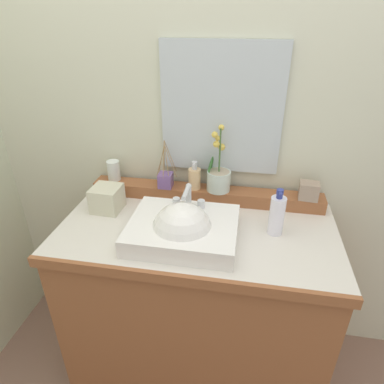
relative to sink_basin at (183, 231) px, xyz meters
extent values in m
cube|color=#816050|center=(0.05, 0.09, -0.99)|extent=(3.03, 3.80, 0.10)
cube|color=beige|center=(0.05, 0.51, 0.38)|extent=(3.03, 0.20, 2.63)
cube|color=#945632|center=(0.05, 0.09, -0.51)|extent=(1.18, 0.60, 0.86)
cube|color=silver|center=(0.05, 0.09, -0.06)|extent=(1.21, 0.62, 0.04)
cube|color=#945632|center=(0.05, -0.22, -0.06)|extent=(1.21, 0.02, 0.04)
cube|color=#945632|center=(0.05, 0.34, -0.01)|extent=(1.14, 0.10, 0.07)
cube|color=white|center=(0.00, 0.01, 0.00)|extent=(0.44, 0.36, 0.08)
sphere|color=white|center=(0.00, -0.01, 0.00)|extent=(0.25, 0.25, 0.25)
cylinder|color=silver|center=(0.00, 0.13, 0.09)|extent=(0.02, 0.02, 0.10)
cylinder|color=silver|center=(0.00, 0.08, 0.14)|extent=(0.02, 0.11, 0.02)
sphere|color=silver|center=(0.00, 0.13, 0.14)|extent=(0.03, 0.03, 0.03)
cylinder|color=silver|center=(-0.06, 0.13, 0.06)|extent=(0.03, 0.03, 0.04)
cylinder|color=silver|center=(0.06, 0.13, 0.06)|extent=(0.03, 0.03, 0.04)
cylinder|color=silver|center=(0.11, 0.34, 0.07)|extent=(0.11, 0.11, 0.10)
cylinder|color=tan|center=(0.11, 0.34, 0.12)|extent=(0.10, 0.10, 0.01)
cylinder|color=#476B38|center=(0.11, 0.34, 0.23)|extent=(0.01, 0.01, 0.21)
ellipsoid|color=#387033|center=(0.06, 0.34, 0.14)|extent=(0.03, 0.03, 0.09)
ellipsoid|color=#387033|center=(0.07, 0.36, 0.14)|extent=(0.04, 0.04, 0.10)
ellipsoid|color=#387033|center=(0.06, 0.33, 0.14)|extent=(0.03, 0.03, 0.09)
sphere|color=gold|center=(0.11, 0.35, 0.24)|extent=(0.03, 0.03, 0.03)
sphere|color=gold|center=(0.09, 0.33, 0.26)|extent=(0.03, 0.03, 0.03)
sphere|color=gold|center=(0.10, 0.34, 0.29)|extent=(0.02, 0.02, 0.02)
sphere|color=gold|center=(0.08, 0.32, 0.31)|extent=(0.03, 0.03, 0.03)
sphere|color=gold|center=(0.11, 0.35, 0.33)|extent=(0.03, 0.03, 0.03)
cylinder|color=#E2B985|center=(-0.01, 0.33, 0.08)|extent=(0.06, 0.06, 0.10)
cylinder|color=silver|center=(-0.01, 0.33, 0.14)|extent=(0.02, 0.02, 0.02)
cylinder|color=silver|center=(-0.01, 0.33, 0.16)|extent=(0.03, 0.03, 0.02)
cylinder|color=silver|center=(-0.01, 0.31, 0.16)|extent=(0.01, 0.03, 0.01)
cylinder|color=silver|center=(-0.43, 0.35, 0.08)|extent=(0.06, 0.06, 0.10)
cube|color=#755493|center=(-0.15, 0.32, 0.06)|extent=(0.07, 0.07, 0.07)
cylinder|color=#9E7A4C|center=(-0.12, 0.32, 0.17)|extent=(0.06, 0.01, 0.16)
cylinder|color=#9E7A4C|center=(-0.13, 0.35, 0.18)|extent=(0.04, 0.06, 0.18)
cylinder|color=#9E7A4C|center=(-0.16, 0.35, 0.17)|extent=(0.02, 0.06, 0.17)
cylinder|color=#9E7A4C|center=(-0.17, 0.33, 0.16)|extent=(0.04, 0.03, 0.16)
cylinder|color=#9E7A4C|center=(-0.17, 0.32, 0.16)|extent=(0.04, 0.01, 0.14)
cylinder|color=#9E7A4C|center=(-0.15, 0.31, 0.18)|extent=(0.01, 0.04, 0.18)
cylinder|color=#9E7A4C|center=(-0.14, 0.31, 0.17)|extent=(0.03, 0.02, 0.18)
cube|color=gray|center=(0.53, 0.32, 0.07)|extent=(0.09, 0.08, 0.08)
cylinder|color=white|center=(0.38, 0.11, 0.05)|extent=(0.06, 0.06, 0.17)
cylinder|color=navy|center=(0.38, 0.11, 0.14)|extent=(0.03, 0.03, 0.02)
cylinder|color=navy|center=(0.38, 0.11, 0.16)|extent=(0.03, 0.03, 0.02)
cylinder|color=navy|center=(0.38, 0.09, 0.16)|extent=(0.01, 0.03, 0.01)
cube|color=beige|center=(-0.40, 0.17, 0.02)|extent=(0.14, 0.14, 0.12)
cube|color=silver|center=(0.10, 0.40, 0.40)|extent=(0.55, 0.02, 0.59)
camera|label=1|loc=(0.24, -1.11, 0.80)|focal=31.40mm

